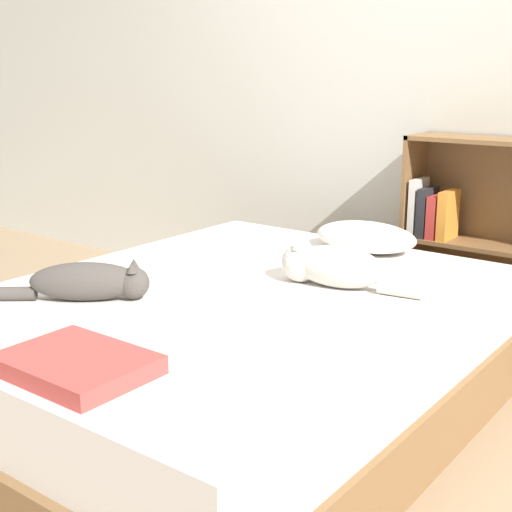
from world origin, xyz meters
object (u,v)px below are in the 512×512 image
object	(u,v)px
pillow	(366,237)
cat_dark	(90,282)
cat_light	(330,266)
bookshelf	(499,241)
bed	(231,357)

from	to	relation	value
pillow	cat_dark	xyz separation A→B (m)	(-0.42, -1.17, 0.00)
cat_dark	cat_light	bearing A→B (deg)	9.82
cat_dark	bookshelf	xyz separation A→B (m)	(0.83, 1.67, -0.06)
pillow	bed	bearing A→B (deg)	-96.59
pillow	cat_dark	world-z (taller)	cat_dark
pillow	bookshelf	distance (m)	0.65
cat_dark	bookshelf	distance (m)	1.87
pillow	cat_dark	distance (m)	1.25
cat_light	pillow	bearing A→B (deg)	-83.15
cat_light	bookshelf	distance (m)	1.07
cat_light	cat_dark	xyz separation A→B (m)	(-0.57, -0.64, -0.01)
bookshelf	cat_light	bearing A→B (deg)	-104.39
pillow	cat_light	bearing A→B (deg)	-74.57
cat_light	cat_dark	bearing A→B (deg)	39.80
bed	bookshelf	world-z (taller)	bookshelf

